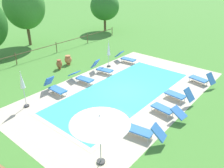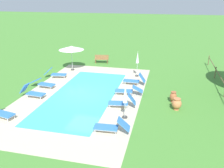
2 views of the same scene
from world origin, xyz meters
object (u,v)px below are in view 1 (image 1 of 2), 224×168
at_px(sun_lounger_north_near_steps, 55,87).
at_px(sun_lounger_north_mid, 167,110).
at_px(terracotta_urn_by_tree, 68,60).
at_px(patio_umbrella_closed_row_west, 22,83).
at_px(sun_lounger_south_near_corner, 102,68).
at_px(terracotta_urn_near_fence, 59,64).
at_px(sun_lounger_north_far, 82,77).
at_px(patio_umbrella_open_foreground, 100,120).
at_px(tree_west_mid, 24,6).
at_px(patio_umbrella_closed_row_mid_west, 109,50).
at_px(sun_lounger_south_mid, 145,131).
at_px(sun_lounger_south_end, 179,95).
at_px(sun_lounger_south_far, 126,58).
at_px(tree_far_west, 105,6).
at_px(sun_lounger_north_end, 202,79).

relative_size(sun_lounger_north_near_steps, sun_lounger_north_mid, 0.86).
height_order(sun_lounger_north_near_steps, terracotta_urn_by_tree, sun_lounger_north_near_steps).
bearing_deg(patio_umbrella_closed_row_west, sun_lounger_south_near_corner, -0.77).
bearing_deg(terracotta_urn_near_fence, patio_umbrella_closed_row_west, -147.74).
bearing_deg(sun_lounger_north_far, terracotta_urn_near_fence, 80.06).
distance_m(sun_lounger_south_near_corner, patio_umbrella_open_foreground, 9.74).
bearing_deg(sun_lounger_north_far, tree_west_mid, 75.51).
bearing_deg(patio_umbrella_open_foreground, sun_lounger_north_far, 52.19).
relative_size(sun_lounger_south_near_corner, patio_umbrella_closed_row_mid_west, 0.83).
xyz_separation_m(sun_lounger_south_mid, sun_lounger_south_end, (4.44, 0.32, 0.01)).
bearing_deg(terracotta_urn_by_tree, sun_lounger_north_mid, -99.01).
distance_m(sun_lounger_north_far, sun_lounger_south_near_corner, 2.20).
xyz_separation_m(sun_lounger_south_near_corner, patio_umbrella_closed_row_mid_west, (1.36, 0.44, 1.09)).
bearing_deg(tree_west_mid, sun_lounger_south_near_corner, -93.61).
xyz_separation_m(sun_lounger_south_far, patio_umbrella_closed_row_mid_west, (-1.83, 0.42, 1.11)).
relative_size(sun_lounger_north_far, tree_far_west, 0.43).
bearing_deg(tree_west_mid, tree_far_west, -10.35).
bearing_deg(sun_lounger_south_end, patio_umbrella_closed_row_mid_west, 77.90).
height_order(sun_lounger_south_mid, tree_west_mid, tree_west_mid).
height_order(sun_lounger_north_near_steps, sun_lounger_south_mid, sun_lounger_north_near_steps).
bearing_deg(sun_lounger_north_far, sun_lounger_south_far, 0.17).
bearing_deg(sun_lounger_south_end, sun_lounger_north_far, 107.14).
bearing_deg(sun_lounger_north_far, sun_lounger_south_mid, -109.06).
relative_size(patio_umbrella_closed_row_west, patio_umbrella_closed_row_mid_west, 1.01).
bearing_deg(sun_lounger_south_far, terracotta_urn_near_fence, 145.91).
distance_m(sun_lounger_north_far, sun_lounger_south_end, 6.93).
xyz_separation_m(sun_lounger_north_mid, terracotta_urn_by_tree, (1.64, 10.32, 0.07)).
relative_size(sun_lounger_south_mid, patio_umbrella_open_foreground, 0.83).
relative_size(sun_lounger_north_mid, sun_lounger_north_end, 1.11).
distance_m(sun_lounger_north_end, sun_lounger_south_near_corner, 7.52).
bearing_deg(patio_umbrella_closed_row_mid_west, patio_umbrella_open_foreground, -141.30).
height_order(sun_lounger_north_end, patio_umbrella_closed_row_mid_west, patio_umbrella_closed_row_mid_west).
height_order(sun_lounger_south_mid, terracotta_urn_by_tree, sun_lounger_south_mid).
bearing_deg(sun_lounger_south_end, sun_lounger_north_end, -4.37).
bearing_deg(patio_umbrella_closed_row_mid_west, tree_far_west, 42.67).
height_order(sun_lounger_south_near_corner, patio_umbrella_closed_row_west, patio_umbrella_closed_row_west).
relative_size(sun_lounger_south_near_corner, patio_umbrella_closed_row_west, 0.82).
bearing_deg(sun_lounger_north_mid, terracotta_urn_by_tree, 80.99).
distance_m(patio_umbrella_closed_row_west, terracotta_urn_near_fence, 6.09).
distance_m(sun_lounger_south_near_corner, sun_lounger_south_end, 6.62).
xyz_separation_m(sun_lounger_north_far, sun_lounger_north_end, (5.27, -6.87, 0.04)).
relative_size(sun_lounger_north_near_steps, sun_lounger_north_end, 0.96).
xyz_separation_m(sun_lounger_north_far, tree_west_mid, (2.90, 11.24, 3.75)).
xyz_separation_m(sun_lounger_south_near_corner, terracotta_urn_near_fence, (-1.62, 3.28, 0.02)).
distance_m(sun_lounger_north_end, terracotta_urn_near_fence, 11.18).
bearing_deg(sun_lounger_north_mid, sun_lounger_south_mid, -177.43).
height_order(sun_lounger_south_end, terracotta_urn_near_fence, sun_lounger_south_end).
relative_size(sun_lounger_south_end, tree_far_west, 0.38).
relative_size(sun_lounger_north_end, tree_far_west, 0.39).
xyz_separation_m(sun_lounger_south_near_corner, tree_west_mid, (0.71, 11.24, 3.71)).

